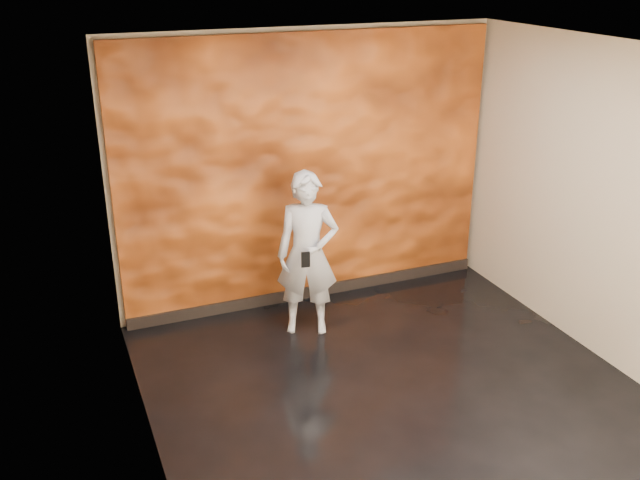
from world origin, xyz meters
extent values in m
cube|color=black|center=(0.00, 0.00, -0.01)|extent=(4.00, 4.00, 0.01)
cube|color=#B9A98F|center=(0.00, 2.00, 1.40)|extent=(4.00, 0.02, 2.80)
cube|color=#B9A98F|center=(0.00, -2.00, 1.40)|extent=(4.00, 0.02, 2.80)
cube|color=#B9A98F|center=(-2.00, 0.00, 1.40)|extent=(0.02, 4.00, 2.80)
cube|color=#B9A98F|center=(2.00, 0.00, 1.40)|extent=(0.02, 4.00, 2.80)
cube|color=white|center=(0.00, 0.00, 2.80)|extent=(4.00, 4.00, 0.01)
cube|color=orange|center=(0.00, 1.96, 1.38)|extent=(3.90, 0.06, 2.75)
cube|color=black|center=(0.00, 1.92, 0.06)|extent=(3.90, 0.04, 0.12)
imported|color=#9497A2|center=(-0.29, 1.28, 0.80)|extent=(0.69, 0.58, 1.60)
cube|color=black|center=(-0.40, 1.05, 0.85)|extent=(0.08, 0.03, 0.15)
camera|label=1|loc=(-2.51, -4.47, 3.46)|focal=40.00mm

